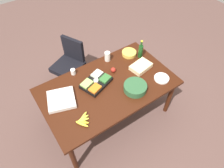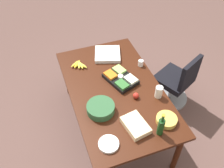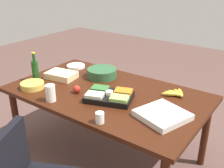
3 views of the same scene
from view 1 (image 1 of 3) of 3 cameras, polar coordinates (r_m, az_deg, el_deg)
ground_plane at (r=3.59m, az=-0.96°, el=-8.54°), size 10.00×10.00×0.00m
conference_table at (r=3.02m, az=-1.12°, el=-1.35°), size 1.94×1.14×0.78m
office_chair at (r=3.88m, az=-11.58°, el=4.30°), size 0.64×0.64×0.92m
sheet_cake at (r=3.21m, az=8.04°, el=4.83°), size 0.35×0.27×0.07m
wine_bottle at (r=3.35m, az=7.96°, el=9.12°), size 0.09×0.09×0.32m
banana_bunch at (r=2.62m, az=-8.16°, el=-9.98°), size 0.21×0.22×0.04m
veggie_tray at (r=2.96m, az=-4.43°, el=0.48°), size 0.50×0.42×0.09m
paper_plate_stack at (r=3.13m, az=13.64°, el=1.56°), size 0.27×0.27×0.03m
salad_bowl at (r=2.89m, az=6.47°, el=-0.95°), size 0.37×0.37×0.10m
apple_red at (r=3.13m, az=0.35°, el=3.95°), size 0.09×0.09×0.08m
mayo_jar at (r=3.29m, az=-1.28°, el=7.69°), size 0.11×0.11×0.16m
pizza_box at (r=2.86m, az=-13.93°, el=-4.19°), size 0.45×0.45×0.05m
paper_cup at (r=3.14m, az=-10.78°, el=3.37°), size 0.08×0.08×0.09m
chip_bowl at (r=3.44m, az=4.78°, el=8.56°), size 0.29×0.29×0.06m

